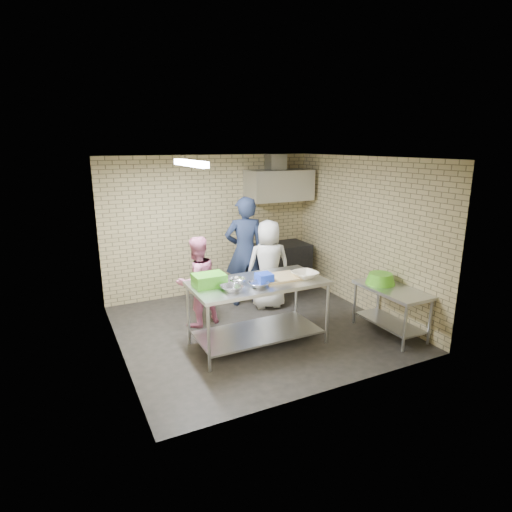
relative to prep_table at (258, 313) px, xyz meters
The scene contains 26 objects.
floor 0.73m from the prep_table, 66.94° to the left, with size 4.20×4.20×0.00m, color black.
ceiling 2.28m from the prep_table, 66.94° to the left, with size 4.20×4.20×0.00m, color black.
back_wall 2.66m from the prep_table, 85.12° to the left, with size 4.20×0.06×2.70m, color tan.
front_wall 1.74m from the prep_table, 81.88° to the right, with size 4.20×0.06×2.70m, color tan.
left_wall 2.13m from the prep_table, 165.09° to the left, with size 0.06×4.00×2.70m, color tan.
right_wall 2.52m from the prep_table, 12.24° to the left, with size 0.06×4.00×2.70m, color tan.
prep_table is the anchor object (origin of this frame).
side_counter 2.10m from the prep_table, 16.54° to the right, with size 0.60×1.20×0.75m, color silver.
stove 2.66m from the prep_table, 54.00° to the left, with size 1.20×0.70×0.90m, color black.
range_hood 3.15m from the prep_table, 54.62° to the left, with size 1.30×0.60×0.60m, color silver.
hood_duct 3.50m from the prep_table, 56.38° to the left, with size 0.35×0.30×0.30m, color #A5A8AD.
wall_shelf 3.35m from the prep_table, 52.08° to the left, with size 0.80×0.20×0.04m, color #3F2B19.
fluorescent_fixture 2.35m from the prep_table, 147.44° to the left, with size 0.10×1.25×0.08m, color white.
green_crate 0.91m from the prep_table, behind, with size 0.43×0.33×0.17m, color green.
blue_tub 0.57m from the prep_table, 63.43° to the right, with size 0.22×0.22×0.14m, color #1A3BC5.
cutting_board 0.61m from the prep_table, ahead, with size 0.60×0.46×0.03m, color tan.
mixing_bowl_a 0.75m from the prep_table, 158.20° to the right, with size 0.30×0.30×0.07m, color #AFB1B7.
mixing_bowl_b 0.61m from the prep_table, behind, with size 0.23×0.23×0.07m, color silver.
mixing_bowl_c 0.58m from the prep_table, 114.44° to the right, with size 0.28×0.28×0.07m, color #B2B3B9.
ceramic_bowl 0.89m from the prep_table, 12.09° to the right, with size 0.37×0.37×0.09m, color beige.
green_basin 2.05m from the prep_table, ahead, with size 0.46×0.46×0.17m, color #59C626, non-canonical shape.
bottle_red 3.27m from the prep_table, 56.00° to the left, with size 0.07×0.07×0.18m, color #B22619.
bottle_green 3.48m from the prep_table, 49.91° to the left, with size 0.06×0.06×0.15m, color green.
man_navy 1.72m from the prep_table, 71.95° to the left, with size 0.73×0.48×2.00m, color black.
woman_pink 1.23m from the prep_table, 118.71° to the left, with size 0.72×0.56×1.48m, color #D06E94.
woman_white 1.53m from the prep_table, 56.24° to the left, with size 0.79×0.51×1.61m, color white.
Camera 1 is at (-2.78, -5.66, 2.89)m, focal length 29.49 mm.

